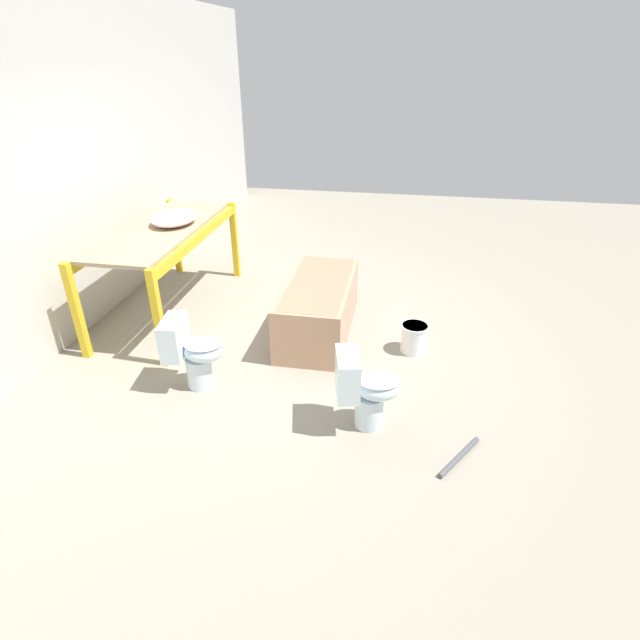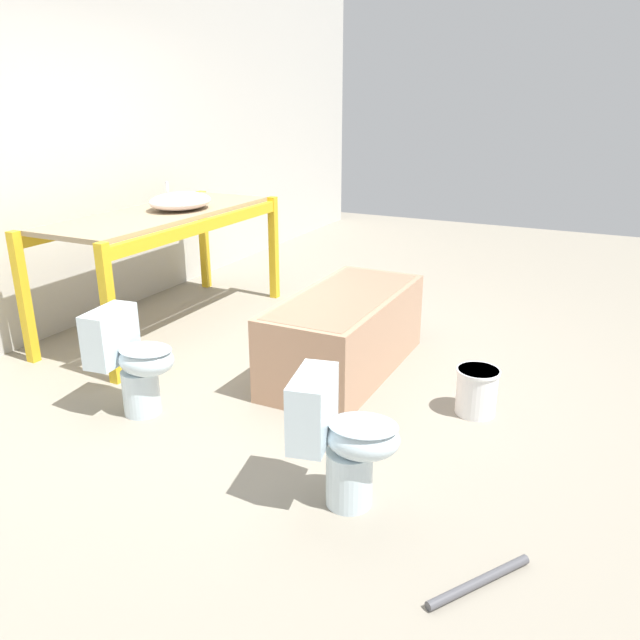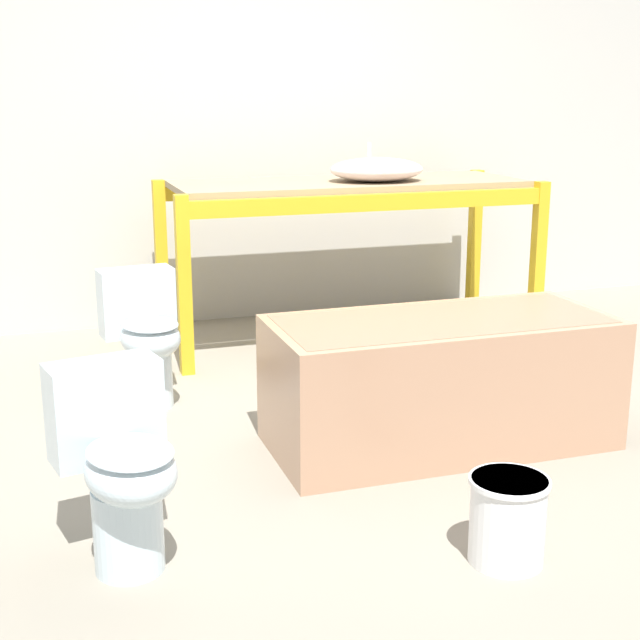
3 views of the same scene
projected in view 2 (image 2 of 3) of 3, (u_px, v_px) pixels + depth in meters
name	position (u px, v px, depth m)	size (l,w,h in m)	color
ground_plane	(288.00, 371.00, 4.37)	(12.00, 12.00, 0.00)	gray
warehouse_wall_rear	(43.00, 127.00, 4.70)	(10.80, 0.08, 3.20)	beige
shelving_rack	(163.00, 227.00, 4.98)	(2.18, 0.87, 0.96)	gold
sink_basin	(180.00, 201.00, 5.01)	(0.55, 0.45, 0.22)	silver
bathtub_main	(345.00, 328.00, 4.28)	(1.44, 0.65, 0.55)	tan
toilet_near	(341.00, 437.00, 2.85)	(0.41, 0.54, 0.64)	silver
toilet_far	(132.00, 359.00, 3.70)	(0.37, 0.52, 0.64)	silver
bucket_white	(477.00, 390.00, 3.75)	(0.26, 0.26, 0.29)	white
loose_pipe	(479.00, 582.00, 2.45)	(0.45, 0.32, 0.04)	#4C4C51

